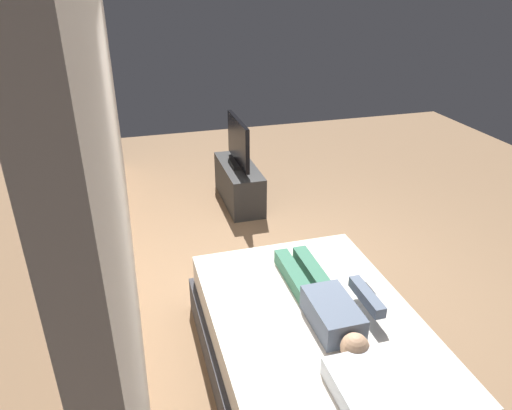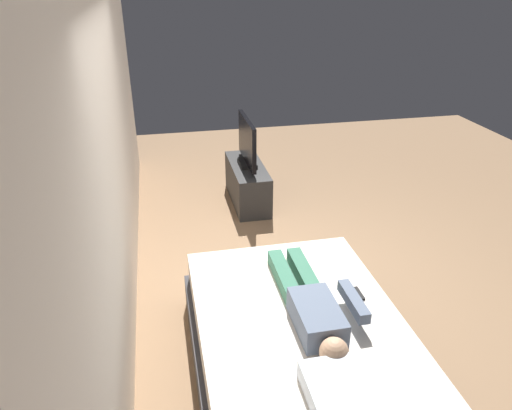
{
  "view_description": "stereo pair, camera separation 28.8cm",
  "coord_description": "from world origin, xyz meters",
  "px_view_note": "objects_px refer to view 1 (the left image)",
  "views": [
    {
      "loc": [
        -3.45,
        1.32,
        2.69
      ],
      "look_at": [
        0.43,
        0.2,
        0.69
      ],
      "focal_mm": 33.47,
      "sensor_mm": 36.0,
      "label": 1
    },
    {
      "loc": [
        -3.52,
        1.04,
        2.69
      ],
      "look_at": [
        0.43,
        0.2,
        0.69
      ],
      "focal_mm": 33.47,
      "sensor_mm": 36.0,
      "label": 2
    }
  ],
  "objects_px": {
    "remote": "(368,289)",
    "tv": "(238,144)",
    "tv_stand": "(239,184)",
    "pillow": "(366,390)",
    "person": "(327,303)",
    "bed": "(314,347)"
  },
  "relations": [
    {
      "from": "pillow",
      "to": "person",
      "type": "relative_size",
      "value": 0.38
    },
    {
      "from": "tv_stand",
      "to": "remote",
      "type": "bearing_deg",
      "value": -174.16
    },
    {
      "from": "tv_stand",
      "to": "tv",
      "type": "distance_m",
      "value": 0.53
    },
    {
      "from": "tv_stand",
      "to": "bed",
      "type": "bearing_deg",
      "value": 176.05
    },
    {
      "from": "pillow",
      "to": "tv",
      "type": "height_order",
      "value": "tv"
    },
    {
      "from": "person",
      "to": "tv",
      "type": "height_order",
      "value": "tv"
    },
    {
      "from": "remote",
      "to": "tv_stand",
      "type": "relative_size",
      "value": 0.14
    },
    {
      "from": "remote",
      "to": "tv_stand",
      "type": "height_order",
      "value": "remote"
    },
    {
      "from": "remote",
      "to": "tv",
      "type": "height_order",
      "value": "tv"
    },
    {
      "from": "pillow",
      "to": "remote",
      "type": "height_order",
      "value": "pillow"
    },
    {
      "from": "remote",
      "to": "tv_stand",
      "type": "xyz_separation_m",
      "value": [
        2.81,
        0.29,
        -0.3
      ]
    },
    {
      "from": "pillow",
      "to": "remote",
      "type": "relative_size",
      "value": 3.2
    },
    {
      "from": "tv_stand",
      "to": "tv",
      "type": "relative_size",
      "value": 1.25
    },
    {
      "from": "bed",
      "to": "remote",
      "type": "distance_m",
      "value": 0.6
    },
    {
      "from": "remote",
      "to": "tv",
      "type": "relative_size",
      "value": 0.17
    },
    {
      "from": "pillow",
      "to": "tv",
      "type": "xyz_separation_m",
      "value": [
        3.7,
        -0.21,
        0.18
      ]
    },
    {
      "from": "pillow",
      "to": "tv_stand",
      "type": "height_order",
      "value": "pillow"
    },
    {
      "from": "tv_stand",
      "to": "pillow",
      "type": "bearing_deg",
      "value": 176.81
    },
    {
      "from": "remote",
      "to": "tv_stand",
      "type": "distance_m",
      "value": 2.84
    },
    {
      "from": "remote",
      "to": "pillow",
      "type": "bearing_deg",
      "value": 151.2
    },
    {
      "from": "pillow",
      "to": "remote",
      "type": "bearing_deg",
      "value": -28.8
    },
    {
      "from": "bed",
      "to": "person",
      "type": "xyz_separation_m",
      "value": [
        0.03,
        -0.09,
        0.36
      ]
    }
  ]
}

